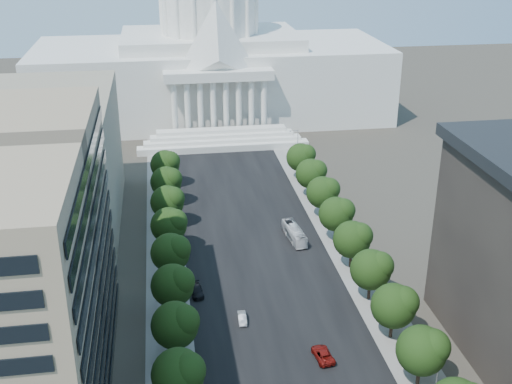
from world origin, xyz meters
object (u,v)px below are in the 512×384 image
car_silver (242,318)px  city_bus (294,233)px  car_red (323,355)px  car_dark_b (197,291)px

car_silver → city_bus: (15.43, 29.15, 0.85)m
car_silver → car_red: bearing=-44.4°
car_silver → car_dark_b: car_dark_b is taller
car_dark_b → city_bus: 29.68m
car_silver → car_red: (11.46, -12.13, 0.10)m
car_silver → city_bus: bearing=64.4°
car_red → city_bus: 41.47m
car_red → city_bus: size_ratio=0.51×
car_silver → car_dark_b: 12.39m
car_silver → city_bus: size_ratio=0.37×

